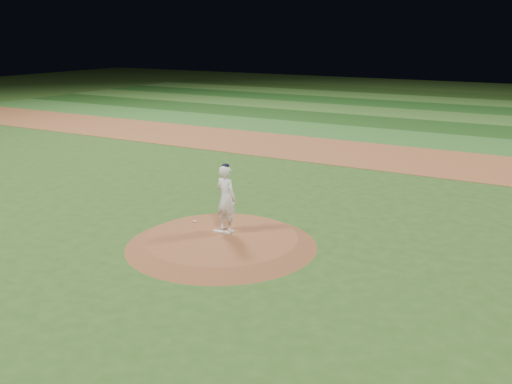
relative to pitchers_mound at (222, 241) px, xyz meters
The scene contains 12 objects.
ground 0.12m from the pitchers_mound, ahead, with size 120.00×120.00×0.00m, color #2A4F19.
infield_dirt_band 14.00m from the pitchers_mound, 90.00° to the left, with size 70.00×6.00×0.02m, color brown.
outfield_stripe_0 19.50m from the pitchers_mound, 90.00° to the left, with size 70.00×5.00×0.02m, color #2E6324.
outfield_stripe_1 24.50m from the pitchers_mound, 90.00° to the left, with size 70.00×5.00×0.02m, color #1A4215.
outfield_stripe_2 29.50m from the pitchers_mound, 90.00° to the left, with size 70.00×5.00×0.02m, color #396826.
outfield_stripe_3 34.50m from the pitchers_mound, 90.00° to the left, with size 70.00×5.00×0.02m, color #1B4B18.
outfield_stripe_4 39.50m from the pitchers_mound, 90.00° to the left, with size 70.00×5.00×0.02m, color #3D732A.
outfield_stripe_5 44.50m from the pitchers_mound, 90.00° to the left, with size 70.00×5.00×0.02m, color #224415.
pitchers_mound is the anchor object (origin of this frame).
pitching_rubber 0.43m from the pitchers_mound, 121.04° to the left, with size 0.56×0.14×0.03m, color beige.
rosin_bag 1.60m from the pitchers_mound, 154.53° to the left, with size 0.10×0.10×0.06m, color silver.
pitcher_on_mound 1.25m from the pitchers_mound, 107.04° to the left, with size 0.81×0.62×2.05m.
Camera 1 is at (8.51, -12.86, 5.96)m, focal length 40.00 mm.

